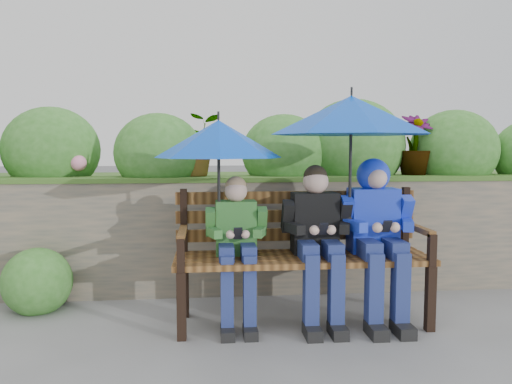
{
  "coord_description": "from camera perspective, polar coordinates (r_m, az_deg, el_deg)",
  "views": [
    {
      "loc": [
        -0.36,
        -3.66,
        1.3
      ],
      "look_at": [
        0.0,
        0.1,
        0.95
      ],
      "focal_mm": 35.0,
      "sensor_mm": 36.0,
      "label": 1
    }
  ],
  "objects": [
    {
      "name": "ground",
      "position": [
        3.9,
        0.15,
        -14.19
      ],
      "size": [
        60.0,
        60.0,
        0.0
      ],
      "primitive_type": "plane",
      "color": "#616161",
      "rests_on": "ground"
    },
    {
      "name": "garden_backdrop",
      "position": [
        5.31,
        -2.75,
        -2.02
      ],
      "size": [
        8.0,
        2.87,
        1.89
      ],
      "color": "#5F5C52",
      "rests_on": "ground"
    },
    {
      "name": "park_bench",
      "position": [
        3.73,
        5.13,
        -6.22
      ],
      "size": [
        1.85,
        0.54,
        0.98
      ],
      "color": "black",
      "rests_on": "ground"
    },
    {
      "name": "boy_left",
      "position": [
        3.58,
        -2.22,
        -5.59
      ],
      "size": [
        0.44,
        0.51,
        1.08
      ],
      "color": "#225D1E",
      "rests_on": "ground"
    },
    {
      "name": "boy_middle",
      "position": [
        3.65,
        7.04,
        -4.89
      ],
      "size": [
        0.5,
        0.58,
        1.16
      ],
      "color": "black",
      "rests_on": "ground"
    },
    {
      "name": "boy_right",
      "position": [
        3.77,
        13.65,
        -3.69
      ],
      "size": [
        0.53,
        0.64,
        1.21
      ],
      "color": "blue",
      "rests_on": "ground"
    },
    {
      "name": "umbrella_left",
      "position": [
        3.56,
        -4.3,
        6.07
      ],
      "size": [
        0.91,
        0.91,
        0.82
      ],
      "color": "#003EC2",
      "rests_on": "ground"
    },
    {
      "name": "umbrella_right",
      "position": [
        3.68,
        10.83,
        8.61
      ],
      "size": [
        1.16,
        1.16,
        0.98
      ],
      "color": "#003EC2",
      "rests_on": "ground"
    }
  ]
}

